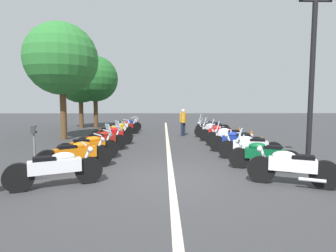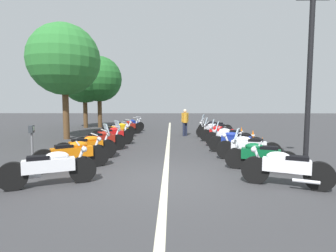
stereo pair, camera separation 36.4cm
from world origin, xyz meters
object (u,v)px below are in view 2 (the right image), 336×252
at_px(motorcycle_right_row_1, 259,155).
at_px(motorcycle_right_row_4, 228,136).
at_px(roadside_tree_2, 84,79).
at_px(motorcycle_left_row_7, 126,127).
at_px(motorcycle_right_row_5, 221,133).
at_px(motorcycle_right_row_6, 215,130).
at_px(bystander_0, 185,120).
at_px(motorcycle_left_row_8, 130,125).
at_px(traffic_cone_2, 253,136).
at_px(traffic_cone_0, 262,145).
at_px(motorcycle_left_row_4, 111,135).
at_px(motorcycle_left_row_1, 73,154).
at_px(roadside_tree_0, 64,60).
at_px(motorcycle_left_row_2, 87,146).
at_px(roadside_tree_1, 99,79).
at_px(motorcycle_left_row_5, 113,133).
at_px(traffic_cone_1, 241,132).
at_px(motorcycle_right_row_2, 248,147).
at_px(street_lamp_twin_globe, 311,48).
at_px(parking_meter, 32,139).
at_px(motorcycle_right_row_3, 235,141).
at_px(motorcycle_left_row_0, 50,167).
at_px(motorcycle_left_row_3, 102,140).
at_px(motorcycle_right_row_7, 214,127).
at_px(motorcycle_left_row_6, 119,130).
at_px(motorcycle_right_row_0, 285,167).

bearing_deg(motorcycle_right_row_1, motorcycle_right_row_4, -68.38).
bearing_deg(roadside_tree_2, motorcycle_right_row_4, -133.23).
distance_m(motorcycle_left_row_7, motorcycle_right_row_5, 5.97).
distance_m(motorcycle_right_row_6, roadside_tree_2, 11.12).
xyz_separation_m(motorcycle_right_row_4, bystander_0, (3.73, 1.72, 0.44)).
xyz_separation_m(motorcycle_left_row_8, traffic_cone_2, (-4.50, -6.80, -0.16)).
relative_size(traffic_cone_0, traffic_cone_2, 1.00).
xyz_separation_m(motorcycle_left_row_4, bystander_0, (3.55, -3.51, 0.44)).
bearing_deg(motorcycle_left_row_1, roadside_tree_0, 79.95).
height_order(motorcycle_left_row_2, motorcycle_right_row_6, motorcycle_left_row_2).
bearing_deg(motorcycle_right_row_6, motorcycle_left_row_7, 4.90).
height_order(motorcycle_left_row_2, roadside_tree_0, roadside_tree_0).
relative_size(motorcycle_left_row_7, roadside_tree_1, 0.33).
relative_size(motorcycle_left_row_2, motorcycle_left_row_5, 0.99).
distance_m(motorcycle_left_row_1, motorcycle_right_row_4, 6.78).
relative_size(traffic_cone_1, traffic_cone_2, 1.00).
bearing_deg(traffic_cone_0, motorcycle_left_row_8, 41.73).
distance_m(motorcycle_left_row_5, roadside_tree_2, 8.61).
xyz_separation_m(motorcycle_right_row_2, roadside_tree_1, (11.58, 8.16, 3.26)).
bearing_deg(motorcycle_right_row_1, street_lamp_twin_globe, -162.46).
bearing_deg(parking_meter, roadside_tree_2, 92.36).
xyz_separation_m(traffic_cone_1, roadside_tree_0, (-0.69, 9.50, 3.88)).
bearing_deg(motorcycle_left_row_4, motorcycle_right_row_3, -50.39).
bearing_deg(motorcycle_left_row_5, motorcycle_left_row_0, -117.21).
height_order(motorcycle_left_row_3, bystander_0, bystander_0).
bearing_deg(motorcycle_right_row_2, motorcycle_left_row_0, 42.19).
height_order(street_lamp_twin_globe, parking_meter, street_lamp_twin_globe).
bearing_deg(motorcycle_right_row_6, traffic_cone_1, -151.76).
bearing_deg(motorcycle_right_row_3, traffic_cone_1, -93.58).
height_order(motorcycle_right_row_3, traffic_cone_0, motorcycle_right_row_3).
bearing_deg(motorcycle_left_row_7, motorcycle_left_row_5, -131.02).
relative_size(motorcycle_left_row_3, motorcycle_left_row_4, 0.96).
xyz_separation_m(motorcycle_left_row_8, bystander_0, (-2.13, -3.57, 0.46)).
relative_size(motorcycle_left_row_2, motorcycle_left_row_4, 1.01).
distance_m(motorcycle_left_row_0, traffic_cone_1, 10.98).
relative_size(motorcycle_left_row_5, motorcycle_right_row_7, 0.94).
xyz_separation_m(motorcycle_right_row_6, traffic_cone_0, (-4.12, -1.21, -0.16)).
bearing_deg(motorcycle_right_row_7, motorcycle_left_row_3, 68.84).
distance_m(motorcycle_left_row_8, motorcycle_right_row_1, 11.34).
bearing_deg(motorcycle_right_row_3, motorcycle_left_row_3, 12.27).
xyz_separation_m(motorcycle_left_row_6, motorcycle_right_row_6, (-0.05, -5.28, 0.00)).
xyz_separation_m(motorcycle_left_row_3, motorcycle_left_row_4, (1.45, -0.06, -0.00)).
distance_m(motorcycle_left_row_6, parking_meter, 6.99).
distance_m(motorcycle_right_row_0, roadside_tree_1, 16.94).
xyz_separation_m(motorcycle_left_row_0, traffic_cone_0, (4.37, -6.43, -0.17)).
height_order(motorcycle_left_row_7, parking_meter, parking_meter).
xyz_separation_m(motorcycle_left_row_4, motorcycle_left_row_5, (1.28, 0.23, -0.01)).
height_order(motorcycle_left_row_5, motorcycle_right_row_5, motorcycle_right_row_5).
xyz_separation_m(motorcycle_left_row_0, motorcycle_right_row_6, (8.50, -5.23, -0.01)).
height_order(motorcycle_left_row_1, motorcycle_left_row_3, motorcycle_left_row_3).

